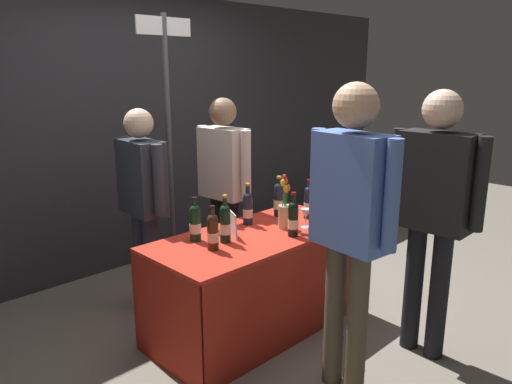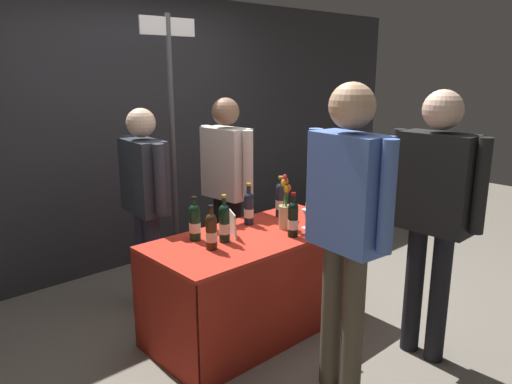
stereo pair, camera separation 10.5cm
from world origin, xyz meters
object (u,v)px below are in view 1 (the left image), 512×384
tasting_table (256,263)px  featured_wine_bottle (293,218)px  vendor_presenter (224,178)px  taster_foreground_right (351,213)px  booth_signpost (169,131)px  wine_glass_near_vendor (306,214)px  flower_vase (285,211)px  display_bottle_0 (308,202)px

tasting_table → featured_wine_bottle: featured_wine_bottle is taller
vendor_presenter → taster_foreground_right: taster_foreground_right is taller
booth_signpost → taster_foreground_right: bearing=-94.8°
tasting_table → vendor_presenter: 0.86m
wine_glass_near_vendor → taster_foreground_right: taster_foreground_right is taller
tasting_table → flower_vase: 0.42m
vendor_presenter → taster_foreground_right: 1.58m
display_bottle_0 → flower_vase: (-0.31, -0.04, -0.00)m
booth_signpost → vendor_presenter: bearing=-59.3°
tasting_table → taster_foreground_right: taster_foreground_right is taller
featured_wine_bottle → booth_signpost: booth_signpost is taller
flower_vase → taster_foreground_right: bearing=-113.8°
flower_vase → vendor_presenter: size_ratio=0.25×
wine_glass_near_vendor → vendor_presenter: (-0.07, 0.82, 0.14)m
featured_wine_bottle → flower_vase: (0.09, 0.16, 0.00)m
vendor_presenter → tasting_table: bearing=-27.2°
vendor_presenter → flower_vase: bearing=-8.1°
featured_wine_bottle → flower_vase: bearing=60.7°
display_bottle_0 → vendor_presenter: (-0.26, 0.69, 0.11)m
featured_wine_bottle → booth_signpost: size_ratio=0.14×
tasting_table → featured_wine_bottle: bearing=-55.3°
wine_glass_near_vendor → vendor_presenter: 0.84m
booth_signpost → wine_glass_near_vendor: bearing=-75.9°
featured_wine_bottle → vendor_presenter: (0.14, 0.88, 0.12)m
wine_glass_near_vendor → booth_signpost: (-0.31, 1.23, 0.52)m
tasting_table → vendor_presenter: vendor_presenter is taller
taster_foreground_right → booth_signpost: bearing=1.1°
featured_wine_bottle → wine_glass_near_vendor: size_ratio=2.21×
taster_foreground_right → display_bottle_0: bearing=-32.4°
flower_vase → tasting_table: bearing=166.6°
vendor_presenter → taster_foreground_right: bearing=-18.8°
taster_foreground_right → booth_signpost: (0.16, 1.93, 0.26)m
display_bottle_0 → wine_glass_near_vendor: (-0.19, -0.14, -0.03)m
display_bottle_0 → taster_foreground_right: 1.09m
display_bottle_0 → taster_foreground_right: size_ratio=0.17×
tasting_table → taster_foreground_right: 1.04m
wine_glass_near_vendor → booth_signpost: bearing=104.1°
vendor_presenter → booth_signpost: (-0.24, 0.41, 0.38)m
featured_wine_bottle → tasting_table: bearing=124.7°
wine_glass_near_vendor → taster_foreground_right: 0.88m
booth_signpost → featured_wine_bottle: bearing=-85.5°
tasting_table → flower_vase: (0.23, -0.06, 0.35)m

